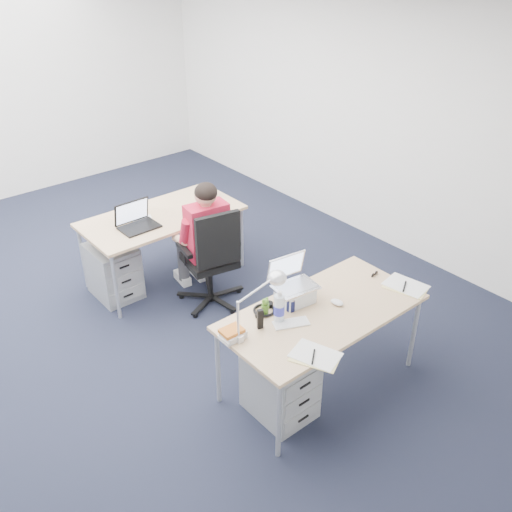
# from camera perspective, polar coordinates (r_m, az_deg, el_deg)

# --- Properties ---
(floor) EXTENTS (7.00, 7.00, 0.00)m
(floor) POSITION_cam_1_polar(r_m,az_deg,el_deg) (5.70, -11.95, -5.61)
(floor) COLOR black
(floor) RESTS_ON ground
(room) EXTENTS (6.02, 7.02, 2.80)m
(room) POSITION_cam_1_polar(r_m,az_deg,el_deg) (4.90, -14.10, 10.79)
(room) COLOR white
(room) RESTS_ON ground
(desk_near) EXTENTS (1.60, 0.80, 0.73)m
(desk_near) POSITION_cam_1_polar(r_m,az_deg,el_deg) (4.43, 6.65, -5.91)
(desk_near) COLOR tan
(desk_near) RESTS_ON ground
(desk_far) EXTENTS (1.60, 0.80, 0.73)m
(desk_far) POSITION_cam_1_polar(r_m,az_deg,el_deg) (5.87, -9.37, 3.69)
(desk_far) COLOR tan
(desk_far) RESTS_ON ground
(office_chair) EXTENTS (0.79, 0.79, 1.06)m
(office_chair) POSITION_cam_1_polar(r_m,az_deg,el_deg) (5.58, -4.46, -2.07)
(office_chair) COLOR black
(office_chair) RESTS_ON ground
(seated_person) EXTENTS (0.43, 0.72, 1.26)m
(seated_person) POSITION_cam_1_polar(r_m,az_deg,el_deg) (5.54, -5.48, 1.69)
(seated_person) COLOR #B71A33
(seated_person) RESTS_ON ground
(drawer_pedestal_near) EXTENTS (0.40, 0.50, 0.55)m
(drawer_pedestal_near) POSITION_cam_1_polar(r_m,az_deg,el_deg) (4.42, 2.41, -12.64)
(drawer_pedestal_near) COLOR #9DA1A3
(drawer_pedestal_near) RESTS_ON ground
(drawer_pedestal_far) EXTENTS (0.40, 0.50, 0.55)m
(drawer_pedestal_far) POSITION_cam_1_polar(r_m,az_deg,el_deg) (5.87, -14.05, -1.46)
(drawer_pedestal_far) COLOR #9DA1A3
(drawer_pedestal_far) RESTS_ON ground
(silver_laptop) EXTENTS (0.37, 0.31, 0.35)m
(silver_laptop) POSITION_cam_1_polar(r_m,az_deg,el_deg) (4.38, 3.98, -2.61)
(silver_laptop) COLOR silver
(silver_laptop) RESTS_ON desk_near
(wireless_keyboard) EXTENTS (0.29, 0.21, 0.01)m
(wireless_keyboard) POSITION_cam_1_polar(r_m,az_deg,el_deg) (4.24, 3.53, -6.71)
(wireless_keyboard) COLOR white
(wireless_keyboard) RESTS_ON desk_near
(computer_mouse) EXTENTS (0.09, 0.12, 0.04)m
(computer_mouse) POSITION_cam_1_polar(r_m,az_deg,el_deg) (4.47, 8.11, -4.62)
(computer_mouse) COLOR white
(computer_mouse) RESTS_ON desk_near
(headphones) EXTENTS (0.27, 0.24, 0.04)m
(headphones) POSITION_cam_1_polar(r_m,az_deg,el_deg) (4.35, 0.82, -5.38)
(headphones) COLOR black
(headphones) RESTS_ON desk_near
(can_koozie) EXTENTS (0.08, 0.08, 0.11)m
(can_koozie) POSITION_cam_1_polar(r_m,az_deg,el_deg) (4.35, 3.51, -4.85)
(can_koozie) COLOR #13173C
(can_koozie) RESTS_ON desk_near
(water_bottle) EXTENTS (0.09, 0.09, 0.26)m
(water_bottle) POSITION_cam_1_polar(r_m,az_deg,el_deg) (4.19, 2.34, -5.08)
(water_bottle) COLOR silver
(water_bottle) RESTS_ON desk_near
(bear_figurine) EXTENTS (0.09, 0.08, 0.14)m
(bear_figurine) POSITION_cam_1_polar(r_m,az_deg,el_deg) (4.29, 0.93, -5.03)
(bear_figurine) COLOR #356F1D
(bear_figurine) RESTS_ON desk_near
(book_stack) EXTENTS (0.18, 0.14, 0.08)m
(book_stack) POSITION_cam_1_polar(r_m,az_deg,el_deg) (4.08, -2.37, -7.77)
(book_stack) COLOR silver
(book_stack) RESTS_ON desk_near
(cordless_phone) EXTENTS (0.05, 0.04, 0.16)m
(cordless_phone) POSITION_cam_1_polar(r_m,az_deg,el_deg) (4.15, 0.42, -6.32)
(cordless_phone) COLOR black
(cordless_phone) RESTS_ON desk_near
(papers_left) EXTENTS (0.33, 0.38, 0.01)m
(papers_left) POSITION_cam_1_polar(r_m,az_deg,el_deg) (3.96, 5.97, -9.98)
(papers_left) COLOR #F1E18B
(papers_left) RESTS_ON desk_near
(papers_right) EXTENTS (0.30, 0.37, 0.01)m
(papers_right) POSITION_cam_1_polar(r_m,az_deg,el_deg) (4.79, 14.77, -2.97)
(papers_right) COLOR #F1E18B
(papers_right) RESTS_ON desk_near
(sunglasses) EXTENTS (0.10, 0.05, 0.02)m
(sunglasses) POSITION_cam_1_polar(r_m,az_deg,el_deg) (4.88, 11.77, -1.80)
(sunglasses) COLOR black
(sunglasses) RESTS_ON desk_near
(desk_lamp) EXTENTS (0.42, 0.20, 0.46)m
(desk_lamp) POSITION_cam_1_polar(r_m,az_deg,el_deg) (4.01, -0.27, -5.15)
(desk_lamp) COLOR silver
(desk_lamp) RESTS_ON desk_near
(dark_laptop) EXTENTS (0.37, 0.36, 0.27)m
(dark_laptop) POSITION_cam_1_polar(r_m,az_deg,el_deg) (5.57, -11.70, 3.96)
(dark_laptop) COLOR black
(dark_laptop) RESTS_ON desk_far
(far_cup) EXTENTS (0.07, 0.07, 0.09)m
(far_cup) POSITION_cam_1_polar(r_m,az_deg,el_deg) (6.19, -4.36, 6.45)
(far_cup) COLOR white
(far_cup) RESTS_ON desk_far
(far_papers) EXTENTS (0.27, 0.32, 0.01)m
(far_papers) POSITION_cam_1_polar(r_m,az_deg,el_deg) (5.72, -11.24, 3.29)
(far_papers) COLOR white
(far_papers) RESTS_ON desk_far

